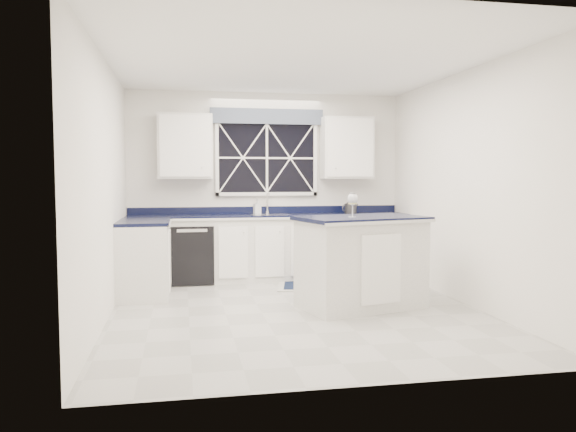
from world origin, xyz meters
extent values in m
plane|color=#ACABA7|center=(0.00, 0.00, 0.00)|extent=(4.50, 4.50, 0.00)
cube|color=white|center=(0.00, 2.25, 1.35)|extent=(4.00, 0.10, 2.70)
cube|color=white|center=(0.00, 1.95, 0.45)|extent=(3.98, 0.60, 0.90)
cube|color=white|center=(-1.70, 1.15, 0.45)|extent=(0.60, 1.00, 0.90)
cube|color=black|center=(0.00, 1.95, 0.92)|extent=(3.98, 0.64, 0.04)
cube|color=black|center=(-1.10, 1.95, 0.41)|extent=(0.60, 0.58, 0.82)
cube|color=black|center=(0.00, 2.22, 1.75)|extent=(1.40, 0.02, 1.00)
cube|color=slate|center=(0.00, 2.16, 2.35)|extent=(1.65, 0.04, 0.22)
cube|color=white|center=(-1.18, 2.08, 1.90)|extent=(0.75, 0.34, 0.90)
cube|color=white|center=(1.18, 2.08, 1.90)|extent=(0.75, 0.34, 0.90)
cylinder|color=silver|center=(0.00, 2.17, 0.96)|extent=(0.05, 0.05, 0.04)
cylinder|color=silver|center=(0.00, 2.17, 1.10)|extent=(0.02, 0.02, 0.28)
cylinder|color=silver|center=(0.00, 2.08, 1.23)|extent=(0.02, 0.18, 0.02)
cube|color=white|center=(0.75, 0.07, 0.49)|extent=(1.47, 1.07, 0.99)
cube|color=black|center=(0.75, 0.07, 1.01)|extent=(1.55, 1.15, 0.04)
cube|color=#ADADA8|center=(0.77, 1.35, 0.01)|extent=(1.62, 1.18, 0.01)
cube|color=#101936|center=(0.77, 1.35, 0.02)|extent=(1.43, 0.99, 0.01)
cylinder|color=#2F2F32|center=(1.19, 1.93, 1.01)|extent=(0.23, 0.23, 0.15)
cone|color=#2F2F32|center=(1.19, 1.93, 1.12)|extent=(0.19, 0.19, 0.06)
torus|color=#2F2F32|center=(1.11, 1.89, 1.02)|extent=(0.12, 0.06, 0.12)
cylinder|color=#2F2F32|center=(1.29, 1.97, 1.03)|extent=(0.07, 0.04, 0.09)
cylinder|color=silver|center=(0.62, -0.02, 1.04)|extent=(0.09, 0.09, 0.01)
cylinder|color=silver|center=(0.62, -0.02, 1.11)|extent=(0.01, 0.01, 0.14)
ellipsoid|color=silver|center=(0.62, -0.02, 1.23)|extent=(0.11, 0.11, 0.14)
cylinder|color=#D4CE70|center=(0.62, -0.02, 1.21)|extent=(0.09, 0.09, 0.06)
imported|color=silver|center=(-0.15, 2.17, 1.04)|extent=(0.11, 0.11, 0.21)
camera|label=1|loc=(-1.23, -5.94, 1.48)|focal=35.00mm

